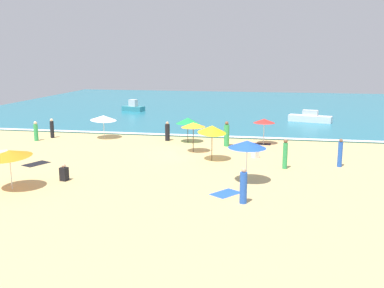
{
  "coord_description": "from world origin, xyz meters",
  "views": [
    {
      "loc": [
        5.81,
        -29.85,
        6.9
      ],
      "look_at": [
        0.31,
        -0.66,
        0.8
      ],
      "focal_mm": 41.6,
      "sensor_mm": 36.0,
      "label": 1
    }
  ],
  "objects_px": {
    "beachgoer_0": "(36,132)",
    "beachgoer_7": "(52,129)",
    "beachgoer_5": "(243,187)",
    "small_boat_1": "(133,107)",
    "beach_umbrella_5": "(188,121)",
    "beachgoer_9": "(64,173)",
    "beach_umbrella_1": "(103,118)",
    "beachgoer_8": "(227,135)",
    "beach_umbrella_4": "(193,125)",
    "small_boat_0": "(310,118)",
    "beachgoer_4": "(255,153)",
    "beach_umbrella_3": "(212,129)",
    "beach_umbrella_0": "(264,121)",
    "beachgoer_2": "(340,153)",
    "beach_umbrella_6": "(247,144)",
    "beach_umbrella_2": "(9,154)",
    "beachgoer_1": "(285,154)",
    "beachgoer_3": "(167,132)"
  },
  "relations": [
    {
      "from": "beachgoer_3",
      "to": "beachgoer_4",
      "type": "bearing_deg",
      "value": -33.03
    },
    {
      "from": "beach_umbrella_5",
      "to": "beachgoer_2",
      "type": "bearing_deg",
      "value": -28.55
    },
    {
      "from": "beachgoer_0",
      "to": "beachgoer_7",
      "type": "relative_size",
      "value": 0.98
    },
    {
      "from": "beach_umbrella_3",
      "to": "beachgoer_8",
      "type": "distance_m",
      "value": 4.93
    },
    {
      "from": "beach_umbrella_5",
      "to": "beachgoer_1",
      "type": "xyz_separation_m",
      "value": [
        7.37,
        -6.93,
        -0.82
      ]
    },
    {
      "from": "beachgoer_7",
      "to": "small_boat_0",
      "type": "xyz_separation_m",
      "value": [
        21.54,
        12.2,
        -0.25
      ]
    },
    {
      "from": "beach_umbrella_0",
      "to": "beach_umbrella_5",
      "type": "height_order",
      "value": "beach_umbrella_0"
    },
    {
      "from": "beach_umbrella_4",
      "to": "beachgoer_4",
      "type": "height_order",
      "value": "beach_umbrella_4"
    },
    {
      "from": "beachgoer_8",
      "to": "beach_umbrella_4",
      "type": "bearing_deg",
      "value": -129.33
    },
    {
      "from": "beach_umbrella_4",
      "to": "small_boat_1",
      "type": "relative_size",
      "value": 0.77
    },
    {
      "from": "beach_umbrella_2",
      "to": "beachgoer_4",
      "type": "distance_m",
      "value": 15.32
    },
    {
      "from": "beach_umbrella_1",
      "to": "beach_umbrella_2",
      "type": "height_order",
      "value": "beach_umbrella_2"
    },
    {
      "from": "beachgoer_1",
      "to": "beachgoer_7",
      "type": "xyz_separation_m",
      "value": [
        -18.76,
        6.68,
        -0.12
      ]
    },
    {
      "from": "beachgoer_7",
      "to": "beachgoer_9",
      "type": "relative_size",
      "value": 1.68
    },
    {
      "from": "beachgoer_0",
      "to": "beachgoer_5",
      "type": "bearing_deg",
      "value": -34.82
    },
    {
      "from": "small_boat_0",
      "to": "small_boat_1",
      "type": "xyz_separation_m",
      "value": [
        -20.17,
        5.07,
        0.02
      ]
    },
    {
      "from": "small_boat_0",
      "to": "small_boat_1",
      "type": "height_order",
      "value": "small_boat_1"
    },
    {
      "from": "beach_umbrella_4",
      "to": "beachgoer_2",
      "type": "relative_size",
      "value": 1.22
    },
    {
      "from": "beachgoer_9",
      "to": "small_boat_0",
      "type": "relative_size",
      "value": 0.22
    },
    {
      "from": "beach_umbrella_2",
      "to": "beach_umbrella_0",
      "type": "bearing_deg",
      "value": 48.55
    },
    {
      "from": "beach_umbrella_0",
      "to": "beachgoer_2",
      "type": "bearing_deg",
      "value": -51.77
    },
    {
      "from": "beach_umbrella_5",
      "to": "beachgoer_9",
      "type": "relative_size",
      "value": 2.32
    },
    {
      "from": "beach_umbrella_2",
      "to": "beachgoer_4",
      "type": "bearing_deg",
      "value": 38.1
    },
    {
      "from": "beach_umbrella_1",
      "to": "beach_umbrella_5",
      "type": "bearing_deg",
      "value": -2.78
    },
    {
      "from": "beachgoer_1",
      "to": "small_boat_1",
      "type": "relative_size",
      "value": 0.66
    },
    {
      "from": "beachgoer_4",
      "to": "beachgoer_5",
      "type": "height_order",
      "value": "beachgoer_5"
    },
    {
      "from": "beachgoer_4",
      "to": "beach_umbrella_4",
      "type": "bearing_deg",
      "value": 168.75
    },
    {
      "from": "beach_umbrella_1",
      "to": "beachgoer_8",
      "type": "distance_m",
      "value": 10.37
    },
    {
      "from": "small_boat_1",
      "to": "beachgoer_5",
      "type": "bearing_deg",
      "value": -63.45
    },
    {
      "from": "beachgoer_2",
      "to": "beachgoer_3",
      "type": "xyz_separation_m",
      "value": [
        -12.43,
        6.15,
        -0.13
      ]
    },
    {
      "from": "beach_umbrella_4",
      "to": "beachgoer_4",
      "type": "xyz_separation_m",
      "value": [
        4.39,
        -0.87,
        -1.62
      ]
    },
    {
      "from": "beach_umbrella_4",
      "to": "beach_umbrella_6",
      "type": "bearing_deg",
      "value": -58.44
    },
    {
      "from": "beach_umbrella_2",
      "to": "beachgoer_0",
      "type": "distance_m",
      "value": 13.35
    },
    {
      "from": "beachgoer_4",
      "to": "small_boat_0",
      "type": "xyz_separation_m",
      "value": [
        4.68,
        16.3,
        0.17
      ]
    },
    {
      "from": "beachgoer_1",
      "to": "beachgoer_8",
      "type": "height_order",
      "value": "beachgoer_8"
    },
    {
      "from": "beachgoer_2",
      "to": "beachgoer_5",
      "type": "bearing_deg",
      "value": -123.95
    },
    {
      "from": "beachgoer_7",
      "to": "beachgoer_8",
      "type": "distance_m",
      "value": 14.57
    },
    {
      "from": "beach_umbrella_6",
      "to": "small_boat_0",
      "type": "relative_size",
      "value": 0.66
    },
    {
      "from": "beachgoer_5",
      "to": "small_boat_1",
      "type": "relative_size",
      "value": 0.61
    },
    {
      "from": "beach_umbrella_2",
      "to": "small_boat_0",
      "type": "xyz_separation_m",
      "value": [
        16.68,
        25.71,
        -1.36
      ]
    },
    {
      "from": "beachgoer_7",
      "to": "small_boat_1",
      "type": "bearing_deg",
      "value": 85.46
    },
    {
      "from": "beach_umbrella_4",
      "to": "small_boat_0",
      "type": "xyz_separation_m",
      "value": [
        9.07,
        15.43,
        -1.44
      ]
    },
    {
      "from": "beachgoer_8",
      "to": "small_boat_0",
      "type": "relative_size",
      "value": 0.44
    },
    {
      "from": "beachgoer_1",
      "to": "beachgoer_0",
      "type": "bearing_deg",
      "value": 164.8
    },
    {
      "from": "beach_umbrella_1",
      "to": "beachgoer_7",
      "type": "distance_m",
      "value": 4.43
    },
    {
      "from": "beach_umbrella_5",
      "to": "beachgoer_2",
      "type": "xyz_separation_m",
      "value": [
        10.7,
        -5.82,
        -0.86
      ]
    },
    {
      "from": "beachgoer_0",
      "to": "beachgoer_7",
      "type": "bearing_deg",
      "value": 65.15
    },
    {
      "from": "beach_umbrella_5",
      "to": "beachgoer_1",
      "type": "distance_m",
      "value": 10.15
    },
    {
      "from": "small_boat_1",
      "to": "beachgoer_2",
      "type": "bearing_deg",
      "value": -47.79
    },
    {
      "from": "beach_umbrella_0",
      "to": "beach_umbrella_1",
      "type": "bearing_deg",
      "value": 179.77
    }
  ]
}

